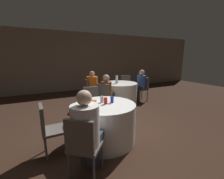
# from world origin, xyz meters

# --- Properties ---
(ground_plane) EXTENTS (16.00, 16.00, 0.00)m
(ground_plane) POSITION_xyz_m (0.00, 0.00, 0.00)
(ground_plane) COLOR #382319
(wall_back) EXTENTS (16.00, 0.06, 2.80)m
(wall_back) POSITION_xyz_m (0.00, 4.82, 1.40)
(wall_back) COLOR #7A6B5B
(wall_back) RESTS_ON ground_plane
(table_near) EXTENTS (1.16, 1.16, 0.74)m
(table_near) POSITION_xyz_m (-0.10, -0.13, 0.37)
(table_near) COLOR white
(table_near) RESTS_ON ground_plane
(table_far) EXTENTS (1.23, 1.23, 0.74)m
(table_far) POSITION_xyz_m (1.30, 1.85, 0.37)
(table_far) COLOR white
(table_far) RESTS_ON ground_plane
(chair_near_north) EXTENTS (0.43, 0.43, 0.88)m
(chair_near_north) POSITION_xyz_m (-0.02, 0.86, 0.53)
(chair_near_north) COLOR #59514C
(chair_near_north) RESTS_ON ground_plane
(chair_near_west) EXTENTS (0.42, 0.41, 0.88)m
(chair_near_west) POSITION_xyz_m (-1.09, -0.16, 0.53)
(chair_near_west) COLOR #59514C
(chair_near_west) RESTS_ON ground_plane
(chair_near_southwest) EXTENTS (0.56, 0.56, 0.88)m
(chair_near_southwest) POSITION_xyz_m (-0.73, -0.89, 0.53)
(chair_near_southwest) COLOR #59514C
(chair_near_southwest) RESTS_ON ground_plane
(chair_far_east) EXTENTS (0.41, 0.40, 0.88)m
(chair_far_east) POSITION_xyz_m (2.33, 1.85, 0.53)
(chair_far_east) COLOR #59514C
(chair_far_east) RESTS_ON ground_plane
(chair_far_northeast) EXTENTS (0.57, 0.57, 0.88)m
(chair_far_northeast) POSITION_xyz_m (1.99, 2.60, 0.53)
(chair_far_northeast) COLOR #59514C
(chair_far_northeast) RESTS_ON ground_plane
(chair_far_west) EXTENTS (0.47, 0.47, 0.88)m
(chair_far_west) POSITION_xyz_m (0.30, 2.04, 0.53)
(chair_far_west) COLOR #59514C
(chair_far_west) RESTS_ON ground_plane
(chair_far_southwest) EXTENTS (0.56, 0.56, 0.88)m
(chair_far_southwest) POSITION_xyz_m (0.49, 1.23, 0.53)
(chair_far_southwest) COLOR #59514C
(chair_far_southwest) RESTS_ON ground_plane
(person_orange_shirt) EXTENTS (0.52, 0.40, 1.17)m
(person_orange_shirt) POSITION_xyz_m (0.45, 2.01, 0.60)
(person_orange_shirt) COLOR #4C4238
(person_orange_shirt) RESTS_ON ground_plane
(person_floral_shirt) EXTENTS (0.46, 0.44, 1.13)m
(person_floral_shirt) POSITION_xyz_m (0.62, 1.33, 0.57)
(person_floral_shirt) COLOR #33384C
(person_floral_shirt) RESTS_ON ground_plane
(person_blue_shirt) EXTENTS (0.50, 0.33, 1.16)m
(person_blue_shirt) POSITION_xyz_m (2.17, 1.85, 0.59)
(person_blue_shirt) COLOR #282828
(person_blue_shirt) RESTS_ON ground_plane
(person_white_shirt) EXTENTS (0.50, 0.51, 1.20)m
(person_white_shirt) POSITION_xyz_m (-0.64, -0.77, 0.62)
(person_white_shirt) COLOR #33384C
(person_white_shirt) RESTS_ON ground_plane
(pizza_plate_near) EXTENTS (0.24, 0.24, 0.02)m
(pizza_plate_near) POSITION_xyz_m (-0.26, 0.11, 0.75)
(pizza_plate_near) COLOR white
(pizza_plate_near) RESTS_ON table_near
(soda_can_silver) EXTENTS (0.07, 0.07, 0.12)m
(soda_can_silver) POSITION_xyz_m (-0.10, 0.00, 0.80)
(soda_can_silver) COLOR silver
(soda_can_silver) RESTS_ON table_near
(soda_can_red) EXTENTS (0.07, 0.07, 0.12)m
(soda_can_red) POSITION_xyz_m (-0.08, -0.13, 0.80)
(soda_can_red) COLOR red
(soda_can_red) RESTS_ON table_near
(soda_can_blue) EXTENTS (0.07, 0.07, 0.12)m
(soda_can_blue) POSITION_xyz_m (0.07, -0.10, 0.80)
(soda_can_blue) COLOR #1E38A5
(soda_can_blue) RESTS_ON table_near
(bottle_far) EXTENTS (0.09, 0.09, 0.26)m
(bottle_far) POSITION_xyz_m (1.20, 1.83, 0.87)
(bottle_far) COLOR silver
(bottle_far) RESTS_ON table_far
(cup_far) EXTENTS (0.08, 0.08, 0.09)m
(cup_far) POSITION_xyz_m (0.86, 2.10, 0.79)
(cup_far) COLOR red
(cup_far) RESTS_ON table_far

